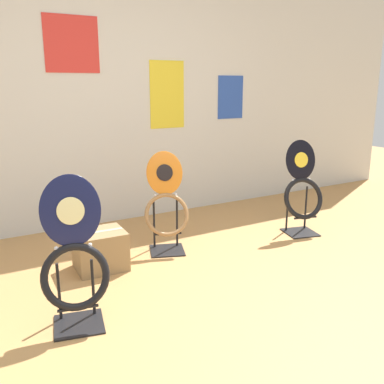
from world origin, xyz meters
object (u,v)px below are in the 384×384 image
(toilet_seat_display_navy_moon, at_px, (74,262))
(storage_box, at_px, (100,250))
(toilet_seat_display_orange_sun, at_px, (166,205))
(toilet_seat_display_jazz_black, at_px, (302,192))

(toilet_seat_display_navy_moon, xyz_separation_m, storage_box, (0.37, 0.70, -0.25))
(storage_box, bearing_deg, toilet_seat_display_orange_sun, 8.01)
(toilet_seat_display_orange_sun, distance_m, toilet_seat_display_jazz_black, 1.31)
(toilet_seat_display_orange_sun, distance_m, storage_box, 0.66)
(toilet_seat_display_navy_moon, distance_m, storage_box, 0.82)
(toilet_seat_display_orange_sun, relative_size, storage_box, 2.17)
(toilet_seat_display_navy_moon, height_order, toilet_seat_display_orange_sun, toilet_seat_display_navy_moon)
(toilet_seat_display_navy_moon, xyz_separation_m, toilet_seat_display_jazz_black, (2.25, 0.53, 0.00))
(toilet_seat_display_orange_sun, xyz_separation_m, toilet_seat_display_jazz_black, (1.28, -0.25, 0.00))
(toilet_seat_display_orange_sun, height_order, toilet_seat_display_jazz_black, toilet_seat_display_jazz_black)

